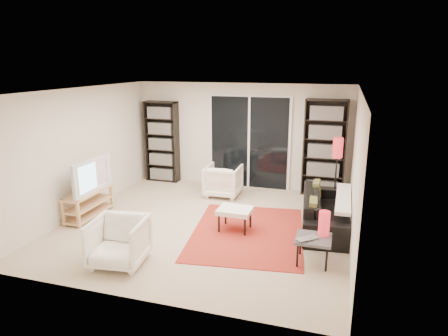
# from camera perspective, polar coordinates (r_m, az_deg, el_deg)

# --- Properties ---
(floor) EXTENTS (5.00, 5.00, 0.00)m
(floor) POSITION_cam_1_polar(r_m,az_deg,el_deg) (7.34, -2.58, -8.00)
(floor) COLOR #BDA78D
(floor) RESTS_ON ground
(wall_back) EXTENTS (5.00, 0.02, 2.40)m
(wall_back) POSITION_cam_1_polar(r_m,az_deg,el_deg) (9.30, 2.48, 4.65)
(wall_back) COLOR beige
(wall_back) RESTS_ON ground
(wall_front) EXTENTS (5.00, 0.02, 2.40)m
(wall_front) POSITION_cam_1_polar(r_m,az_deg,el_deg) (4.78, -12.81, -5.74)
(wall_front) COLOR beige
(wall_front) RESTS_ON ground
(wall_left) EXTENTS (0.02, 5.00, 2.40)m
(wall_left) POSITION_cam_1_polar(r_m,az_deg,el_deg) (8.13, -19.56, 2.29)
(wall_left) COLOR beige
(wall_left) RESTS_ON ground
(wall_right) EXTENTS (0.02, 5.00, 2.40)m
(wall_right) POSITION_cam_1_polar(r_m,az_deg,el_deg) (6.58, 18.30, -0.43)
(wall_right) COLOR beige
(wall_right) RESTS_ON ground
(ceiling) EXTENTS (5.00, 5.00, 0.02)m
(ceiling) POSITION_cam_1_polar(r_m,az_deg,el_deg) (6.77, -2.82, 11.05)
(ceiling) COLOR white
(ceiling) RESTS_ON wall_back
(sliding_door) EXTENTS (1.92, 0.08, 2.16)m
(sliding_door) POSITION_cam_1_polar(r_m,az_deg,el_deg) (9.24, 3.61, 3.63)
(sliding_door) COLOR white
(sliding_door) RESTS_ON ground
(bookshelf_left) EXTENTS (0.80, 0.30, 1.95)m
(bookshelf_left) POSITION_cam_1_polar(r_m,az_deg,el_deg) (9.85, -8.86, 3.73)
(bookshelf_left) COLOR black
(bookshelf_left) RESTS_ON ground
(bookshelf_right) EXTENTS (0.90, 0.30, 2.10)m
(bookshelf_right) POSITION_cam_1_polar(r_m,az_deg,el_deg) (8.89, 14.15, 2.74)
(bookshelf_right) COLOR black
(bookshelf_right) RESTS_ON ground
(tv_stand) EXTENTS (0.37, 1.15, 0.50)m
(tv_stand) POSITION_cam_1_polar(r_m,az_deg,el_deg) (8.01, -18.74, -4.80)
(tv_stand) COLOR tan
(tv_stand) RESTS_ON floor
(tv) EXTENTS (0.16, 1.10, 0.63)m
(tv) POSITION_cam_1_polar(r_m,az_deg,el_deg) (7.83, -18.95, -0.99)
(tv) COLOR black
(tv) RESTS_ON tv_stand
(rug) EXTENTS (2.17, 2.73, 0.01)m
(rug) POSITION_cam_1_polar(r_m,az_deg,el_deg) (6.99, 3.38, -9.17)
(rug) COLOR #A5291E
(rug) RESTS_ON floor
(sofa) EXTENTS (1.01, 2.16, 0.61)m
(sofa) POSITION_cam_1_polar(r_m,az_deg,el_deg) (7.36, 14.45, -5.84)
(sofa) COLOR black
(sofa) RESTS_ON floor
(armchair_back) EXTENTS (0.74, 0.76, 0.69)m
(armchair_back) POSITION_cam_1_polar(r_m,az_deg,el_deg) (8.74, -0.10, -1.80)
(armchair_back) COLOR white
(armchair_back) RESTS_ON floor
(armchair_front) EXTENTS (0.84, 0.85, 0.70)m
(armchair_front) POSITION_cam_1_polar(r_m,az_deg,el_deg) (6.03, -14.82, -10.16)
(armchair_front) COLOR white
(armchair_front) RESTS_ON floor
(ottoman) EXTENTS (0.59, 0.48, 0.40)m
(ottoman) POSITION_cam_1_polar(r_m,az_deg,el_deg) (6.96, 1.58, -6.22)
(ottoman) COLOR white
(ottoman) RESTS_ON floor
(side_table) EXTENTS (0.51, 0.51, 0.40)m
(side_table) POSITION_cam_1_polar(r_m,az_deg,el_deg) (6.01, 12.68, -10.04)
(side_table) COLOR #444449
(side_table) RESTS_ON floor
(laptop) EXTENTS (0.40, 0.39, 0.03)m
(laptop) POSITION_cam_1_polar(r_m,az_deg,el_deg) (5.87, 12.14, -10.01)
(laptop) COLOR silver
(laptop) RESTS_ON side_table
(table_lamp) EXTENTS (0.16, 0.16, 0.37)m
(table_lamp) POSITION_cam_1_polar(r_m,az_deg,el_deg) (6.04, 14.11, -7.67)
(table_lamp) COLOR red
(table_lamp) RESTS_ON side_table
(floor_lamp) EXTENTS (0.22, 0.22, 1.44)m
(floor_lamp) POSITION_cam_1_polar(r_m,az_deg,el_deg) (8.06, 15.88, 1.82)
(floor_lamp) COLOR black
(floor_lamp) RESTS_ON floor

